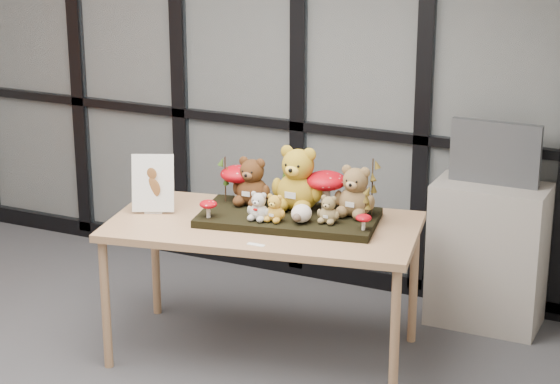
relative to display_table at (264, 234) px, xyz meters
The scene contains 23 objects.
glass_partition 1.58m from the display_table, 123.19° to the left, with size 4.90×0.06×2.78m.
display_table is the anchor object (origin of this frame).
diorama_tray 0.17m from the display_table, 37.27° to the left, with size 0.98×0.49×0.04m, color black.
bear_pooh_yellow 0.38m from the display_table, 57.65° to the left, with size 0.30×0.28×0.40m, color #B48E21, non-canonical shape.
bear_brown_medium 0.34m from the display_table, 133.06° to the left, with size 0.23×0.21×0.30m, color #4B2A13, non-canonical shape.
bear_tan_back 0.57m from the display_table, 26.72° to the left, with size 0.24×0.21×0.31m, color olive, non-canonical shape.
bear_small_yellow 0.22m from the display_table, 27.89° to the right, with size 0.13×0.12×0.17m, color gold, non-canonical shape.
bear_white_bow 0.21m from the display_table, 84.42° to the right, with size 0.13×0.12×0.17m, color beige, non-canonical shape.
bear_beige_small 0.42m from the display_table, ahead, with size 0.13×0.12×0.17m, color olive, non-canonical shape.
plush_cream_hedgehog 0.29m from the display_table, ahead, with size 0.09×0.08×0.11m, color white, non-canonical shape.
mushroom_back_left 0.38m from the display_table, 144.18° to the left, with size 0.21×0.21×0.23m, color #A4050F, non-canonical shape.
mushroom_back_right 0.43m from the display_table, 39.86° to the left, with size 0.22×0.22×0.25m, color #A4050F, non-canonical shape.
mushroom_front_left 0.34m from the display_table, 149.86° to the right, with size 0.10×0.10×0.11m, color #A4050F, non-canonical shape.
mushroom_front_right 0.60m from the display_table, ahead, with size 0.09×0.09×0.09m, color #A4050F, non-canonical shape.
sprig_green_far_left 0.41m from the display_table, 156.24° to the left, with size 0.05×0.05×0.27m, color #19350C, non-canonical shape.
sprig_green_mid_left 0.37m from the display_table, 134.84° to the left, with size 0.05×0.05×0.22m, color #19350C, non-canonical shape.
sprig_dry_far_right 0.66m from the display_table, 27.21° to the left, with size 0.05×0.05×0.32m, color brown, non-canonical shape.
sprig_dry_mid_right 0.60m from the display_table, 15.04° to the left, with size 0.05×0.05×0.20m, color brown, non-canonical shape.
sprig_green_centre 0.33m from the display_table, 86.51° to the left, with size 0.05×0.05×0.19m, color #19350C, non-canonical shape.
sign_holder 0.69m from the display_table, behind, with size 0.25×0.16×0.34m.
label_card 0.35m from the display_table, 70.41° to the right, with size 0.10×0.03×0.00m, color white.
cabinet 1.44m from the display_table, 42.58° to the left, with size 0.67×0.39×0.89m, color #9D958C.
monitor 1.46m from the display_table, 43.13° to the left, with size 0.53×0.06×0.38m.
Camera 1 is at (3.11, -3.45, 2.66)m, focal length 65.00 mm.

